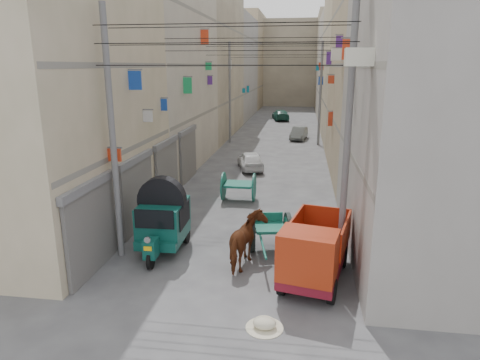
% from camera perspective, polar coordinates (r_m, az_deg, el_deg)
% --- Properties ---
extents(building_row_left, '(8.00, 62.00, 14.00)m').
position_cam_1_polar(building_row_left, '(41.99, -6.08, 15.32)').
color(building_row_left, '#C7B496').
rests_on(building_row_left, ground).
extents(building_row_right, '(8.00, 62.00, 14.00)m').
position_cam_1_polar(building_row_right, '(41.11, 16.87, 14.79)').
color(building_row_right, gray).
rests_on(building_row_right, ground).
extents(end_cap_building, '(22.00, 10.00, 13.00)m').
position_cam_1_polar(end_cap_building, '(72.62, 6.75, 15.18)').
color(end_cap_building, tan).
rests_on(end_cap_building, ground).
extents(shutters_left, '(0.18, 14.40, 2.88)m').
position_cam_1_polar(shutters_left, '(18.66, -11.40, 0.14)').
color(shutters_left, '#515157').
rests_on(shutters_left, ground).
extents(signboards, '(8.22, 40.52, 5.67)m').
position_cam_1_polar(signboards, '(28.47, 3.70, 9.43)').
color(signboards, '#BA3418').
rests_on(signboards, ground).
extents(ac_units, '(0.70, 6.55, 3.35)m').
position_cam_1_polar(ac_units, '(14.37, 14.57, 19.52)').
color(ac_units, beige).
rests_on(ac_units, ground).
extents(utility_poles, '(7.40, 22.20, 8.00)m').
position_cam_1_polar(utility_poles, '(23.79, 2.80, 9.72)').
color(utility_poles, slate).
rests_on(utility_poles, ground).
extents(overhead_cables, '(7.40, 22.52, 1.12)m').
position_cam_1_polar(overhead_cables, '(21.11, 2.18, 16.58)').
color(overhead_cables, black).
rests_on(overhead_cables, ground).
extents(auto_rickshaw, '(1.67, 2.85, 1.99)m').
position_cam_1_polar(auto_rickshaw, '(14.84, -10.24, -5.00)').
color(auto_rickshaw, black).
rests_on(auto_rickshaw, ground).
extents(tonga_cart, '(1.66, 3.12, 1.34)m').
position_cam_1_polar(tonga_cart, '(14.77, 4.01, -6.86)').
color(tonga_cart, black).
rests_on(tonga_cart, ground).
extents(mini_truck, '(2.26, 3.74, 1.97)m').
position_cam_1_polar(mini_truck, '(12.55, 9.71, -9.94)').
color(mini_truck, black).
rests_on(mini_truck, ground).
extents(second_cart, '(1.53, 1.35, 1.35)m').
position_cam_1_polar(second_cart, '(20.07, -0.18, -0.79)').
color(second_cart, '#155E4D').
rests_on(second_cart, ground).
extents(feed_sack, '(0.58, 0.46, 0.29)m').
position_cam_1_polar(feed_sack, '(10.97, 3.29, -18.47)').
color(feed_sack, beige).
rests_on(feed_sack, ground).
extents(horse, '(1.18, 2.09, 1.67)m').
position_cam_1_polar(horse, '(13.61, 0.99, -8.17)').
color(horse, brown).
rests_on(horse, ground).
extents(distant_car_white, '(2.16, 3.55, 1.13)m').
position_cam_1_polar(distant_car_white, '(26.25, 1.39, 2.65)').
color(distant_car_white, silver).
rests_on(distant_car_white, ground).
extents(distant_car_grey, '(1.59, 3.37, 1.07)m').
position_cam_1_polar(distant_car_grey, '(37.39, 7.87, 6.19)').
color(distant_car_grey, '#545956').
rests_on(distant_car_grey, ground).
extents(distant_car_green, '(2.37, 4.36, 1.20)m').
position_cam_1_polar(distant_car_green, '(50.72, 5.44, 8.64)').
color(distant_car_green, '#1A4C3E').
rests_on(distant_car_green, ground).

